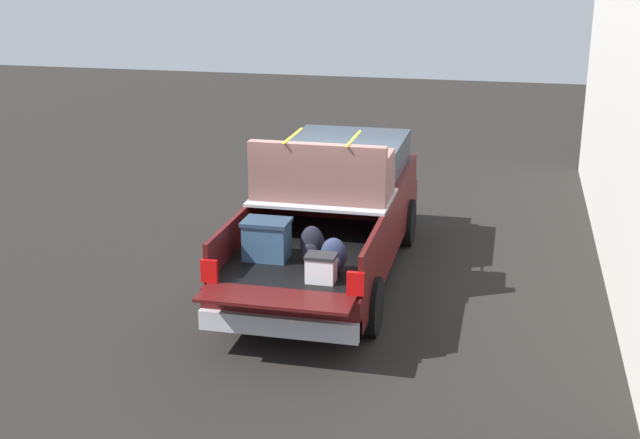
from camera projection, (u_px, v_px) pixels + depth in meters
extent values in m
plane|color=black|center=(329.00, 278.00, 12.63)|extent=(40.00, 40.00, 0.00)
cube|color=#470F0F|center=(329.00, 239.00, 12.45)|extent=(5.50, 1.92, 0.49)
cube|color=black|center=(310.00, 250.00, 11.25)|extent=(2.80, 1.80, 0.04)
cube|color=#470F0F|center=(242.00, 228.00, 11.38)|extent=(2.80, 0.06, 0.50)
cube|color=#470F0F|center=(380.00, 238.00, 10.98)|extent=(2.80, 0.06, 0.50)
cube|color=#470F0F|center=(332.00, 204.00, 12.45)|extent=(0.06, 1.80, 0.50)
cube|color=#470F0F|center=(275.00, 298.00, 9.70)|extent=(0.55, 1.80, 0.04)
cube|color=#B2B2B7|center=(323.00, 197.00, 11.82)|extent=(1.25, 1.92, 0.04)
cube|color=#470F0F|center=(347.00, 183.00, 13.55)|extent=(2.30, 1.92, 0.50)
cube|color=#2D3842|center=(346.00, 154.00, 13.30)|extent=(1.94, 1.76, 0.48)
cube|color=#470F0F|center=(362.00, 166.00, 14.82)|extent=(0.40, 1.82, 0.38)
cube|color=#B2B2B7|center=(279.00, 324.00, 9.96)|extent=(0.24, 1.92, 0.24)
cube|color=red|center=(209.00, 271.00, 10.07)|extent=(0.06, 0.20, 0.28)
cube|color=red|center=(356.00, 284.00, 9.70)|extent=(0.06, 0.20, 0.28)
cylinder|color=black|center=(300.00, 215.00, 14.33)|extent=(0.76, 0.30, 0.76)
cylinder|color=black|center=(404.00, 222.00, 13.95)|extent=(0.76, 0.30, 0.76)
cylinder|color=black|center=(234.00, 294.00, 11.08)|extent=(0.76, 0.30, 0.76)
cylinder|color=black|center=(368.00, 306.00, 10.71)|extent=(0.76, 0.30, 0.76)
cube|color=#335170|center=(267.00, 241.00, 10.81)|extent=(0.40, 0.55, 0.46)
cube|color=#23394E|center=(266.00, 222.00, 10.73)|extent=(0.44, 0.59, 0.05)
ellipsoid|color=black|center=(312.00, 243.00, 10.74)|extent=(0.20, 0.31, 0.46)
ellipsoid|color=black|center=(310.00, 251.00, 10.66)|extent=(0.09, 0.22, 0.20)
ellipsoid|color=#283351|center=(334.00, 255.00, 10.39)|extent=(0.20, 0.33, 0.43)
ellipsoid|color=#283351|center=(332.00, 263.00, 10.31)|extent=(0.09, 0.23, 0.19)
cube|color=white|center=(321.00, 270.00, 10.09)|extent=(0.26, 0.34, 0.30)
cube|color=#262628|center=(321.00, 256.00, 10.04)|extent=(0.28, 0.36, 0.04)
cube|color=brown|center=(323.00, 181.00, 11.75)|extent=(0.89, 1.87, 0.42)
cube|color=brown|center=(317.00, 158.00, 11.28)|extent=(0.16, 1.87, 0.40)
cube|color=brown|center=(265.00, 155.00, 11.87)|extent=(0.65, 0.20, 0.22)
cube|color=brown|center=(384.00, 161.00, 11.52)|extent=(0.65, 0.20, 0.22)
cube|color=yellow|center=(293.00, 136.00, 11.65)|extent=(0.99, 0.03, 0.02)
cube|color=yellow|center=(353.00, 139.00, 11.47)|extent=(0.99, 0.03, 0.02)
cube|color=silver|center=(624.00, 126.00, 12.87)|extent=(10.99, 0.36, 4.19)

